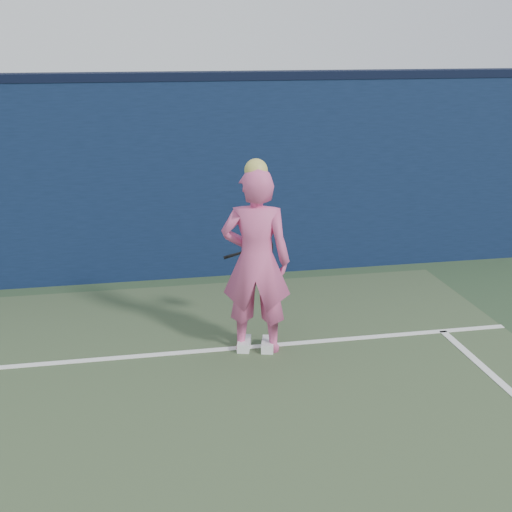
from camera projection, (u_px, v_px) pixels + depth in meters
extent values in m
imported|color=#DD5690|center=(256.00, 262.00, 6.91)|extent=(0.77, 0.61, 1.85)
sphere|color=#C9C05A|center=(256.00, 170.00, 6.65)|extent=(0.22, 0.22, 0.22)
cube|color=white|center=(268.00, 345.00, 7.16)|extent=(0.19, 0.30, 0.10)
cube|color=white|center=(244.00, 344.00, 7.18)|extent=(0.19, 0.30, 0.10)
torus|color=black|center=(261.00, 248.00, 7.35)|extent=(0.28, 0.09, 0.28)
torus|color=#C59712|center=(261.00, 248.00, 7.35)|extent=(0.23, 0.07, 0.23)
cylinder|color=beige|center=(261.00, 248.00, 7.35)|extent=(0.23, 0.06, 0.23)
cylinder|color=black|center=(240.00, 253.00, 7.37)|extent=(0.25, 0.03, 0.09)
cylinder|color=black|center=(229.00, 256.00, 7.38)|extent=(0.11, 0.04, 0.06)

